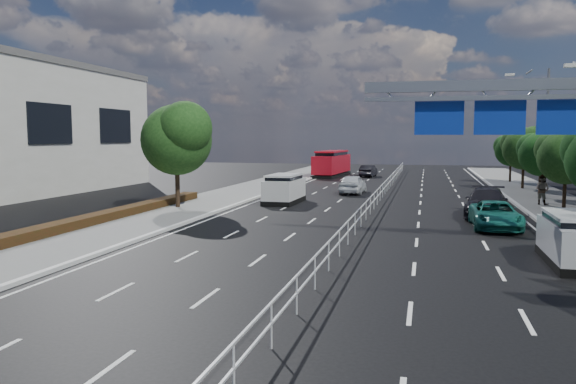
% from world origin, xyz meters
% --- Properties ---
extents(ground, '(160.00, 160.00, 0.00)m').
position_xyz_m(ground, '(0.00, 0.00, 0.00)').
color(ground, black).
rests_on(ground, ground).
extents(kerb_near, '(0.25, 140.00, 0.15)m').
position_xyz_m(kerb_near, '(-9.00, 0.00, 0.07)').
color(kerb_near, silver).
rests_on(kerb_near, ground).
extents(median_fence, '(0.05, 85.00, 1.02)m').
position_xyz_m(median_fence, '(0.00, 22.50, 0.53)').
color(median_fence, silver).
rests_on(median_fence, ground).
extents(hedge_near, '(1.00, 36.00, 0.44)m').
position_xyz_m(hedge_near, '(-13.30, 5.00, 0.36)').
color(hedge_near, black).
rests_on(hedge_near, sidewalk_near).
extents(overhead_gantry, '(10.24, 0.38, 7.45)m').
position_xyz_m(overhead_gantry, '(6.74, 10.05, 5.61)').
color(overhead_gantry, gray).
rests_on(overhead_gantry, ground).
extents(streetlight_far, '(2.78, 2.40, 9.00)m').
position_xyz_m(streetlight_far, '(10.50, 26.00, 5.21)').
color(streetlight_far, gray).
rests_on(streetlight_far, ground).
extents(near_tree_back, '(4.84, 4.51, 6.69)m').
position_xyz_m(near_tree_back, '(-11.94, 17.97, 4.61)').
color(near_tree_back, black).
rests_on(near_tree_back, ground).
extents(far_tree_e, '(3.63, 3.38, 5.13)m').
position_xyz_m(far_tree_e, '(11.25, 21.98, 3.56)').
color(far_tree_e, black).
rests_on(far_tree_e, ground).
extents(far_tree_f, '(3.52, 3.28, 5.02)m').
position_xyz_m(far_tree_f, '(11.24, 29.48, 3.49)').
color(far_tree_f, black).
rests_on(far_tree_f, ground).
extents(far_tree_g, '(3.96, 3.69, 5.45)m').
position_xyz_m(far_tree_g, '(11.25, 36.98, 3.75)').
color(far_tree_g, black).
rests_on(far_tree_g, ground).
extents(far_tree_h, '(3.41, 3.18, 4.91)m').
position_xyz_m(far_tree_h, '(11.24, 44.48, 3.42)').
color(far_tree_h, black).
rests_on(far_tree_h, ground).
extents(white_minivan, '(2.09, 4.60, 1.98)m').
position_xyz_m(white_minivan, '(-6.29, 22.73, 0.97)').
color(white_minivan, black).
rests_on(white_minivan, ground).
extents(red_bus, '(3.10, 10.05, 2.96)m').
position_xyz_m(red_bus, '(-7.50, 50.07, 1.54)').
color(red_bus, black).
rests_on(red_bus, ground).
extents(near_car_silver, '(1.95, 4.53, 1.52)m').
position_xyz_m(near_car_silver, '(-2.57, 30.52, 0.76)').
color(near_car_silver, silver).
rests_on(near_car_silver, ground).
extents(near_car_dark, '(1.78, 4.19, 1.34)m').
position_xyz_m(near_car_dark, '(-3.30, 50.25, 0.67)').
color(near_car_dark, black).
rests_on(near_car_dark, ground).
extents(silver_minivan, '(1.88, 4.41, 1.83)m').
position_xyz_m(silver_minivan, '(8.30, 7.01, 0.90)').
color(silver_minivan, black).
rests_on(silver_minivan, ground).
extents(parked_car_teal, '(2.31, 4.86, 1.34)m').
position_xyz_m(parked_car_teal, '(6.50, 14.76, 0.67)').
color(parked_car_teal, '#17675B').
rests_on(parked_car_teal, ground).
extents(parked_car_dark, '(2.91, 5.76, 1.60)m').
position_xyz_m(parked_car_dark, '(6.50, 19.00, 0.80)').
color(parked_car_dark, black).
rests_on(parked_car_dark, ground).
extents(pedestrian_b, '(1.20, 1.19, 1.96)m').
position_xyz_m(pedestrian_b, '(10.48, 24.75, 1.12)').
color(pedestrian_b, gray).
rests_on(pedestrian_b, sidewalk_far).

